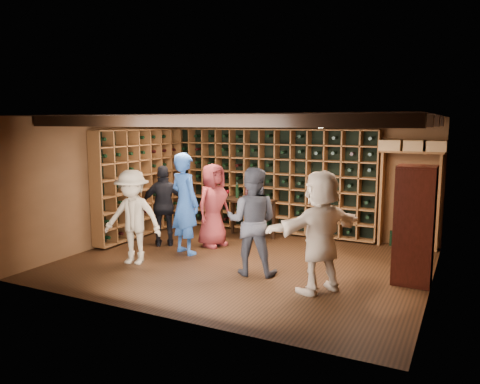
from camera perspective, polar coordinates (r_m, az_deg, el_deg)
The scene contains 13 objects.
ground at distance 8.17m, azimuth 0.47°, elevation -8.61°, with size 6.00×6.00×0.00m, color black.
room_shell at distance 7.86m, azimuth 0.66°, elevation 8.61°, with size 6.00×6.00×6.00m.
wine_rack_back at distance 10.23m, azimuth 3.54°, elevation 1.44°, with size 4.65×0.30×2.20m.
wine_rack_left at distance 10.11m, azimuth -12.00°, elevation 1.18°, with size 0.30×2.65×2.20m.
crate_shelf at distance 9.44m, azimuth 20.20°, elevation 2.89°, with size 1.20×0.32×2.07m.
display_cabinet at distance 7.42m, azimuth 20.44°, elevation -4.08°, with size 0.55×0.50×1.75m.
man_blue_shirt at distance 8.61m, azimuth -6.74°, elevation -1.42°, with size 0.68×0.45×1.86m, color navy.
man_grey_suit at distance 7.39m, azimuth 1.48°, elevation -3.59°, with size 0.83×0.65×1.71m, color black.
guest_red_floral at distance 9.09m, azimuth -3.27°, elevation -1.62°, with size 0.79×0.51×1.62m, color maroon.
guest_woman_black at distance 9.22m, azimuth -9.20°, elevation -1.69°, with size 0.93×0.39×1.58m, color black.
guest_khaki at distance 8.16m, azimuth -12.94°, elevation -3.01°, with size 1.04×0.60×1.61m, color #86765D.
guest_beige at distance 6.71m, azimuth 9.79°, elevation -4.78°, with size 1.63×0.52×1.75m, color tan.
tasting_table at distance 9.67m, azimuth 0.85°, elevation -1.43°, with size 1.15×0.65×1.11m.
Camera 1 is at (3.42, -7.03, 2.40)m, focal length 35.00 mm.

